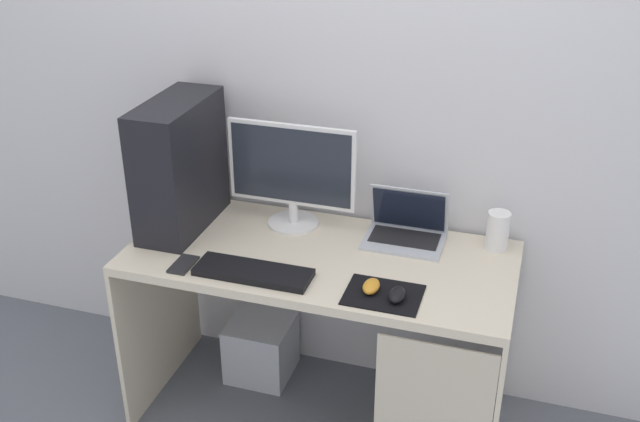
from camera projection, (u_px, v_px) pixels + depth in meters
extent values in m
plane|color=slate|center=(320.00, 413.00, 3.12)|extent=(8.00, 8.00, 0.00)
cube|color=silver|center=(349.00, 88.00, 2.84)|extent=(4.00, 0.04, 2.60)
cube|color=beige|center=(320.00, 258.00, 2.78)|extent=(1.44, 0.66, 0.03)
cube|color=beige|center=(160.00, 311.00, 3.14)|extent=(0.02, 0.66, 0.73)
cube|color=beige|center=(503.00, 376.00, 2.76)|extent=(0.02, 0.66, 0.73)
cube|color=beige|center=(432.00, 415.00, 2.53)|extent=(0.40, 0.01, 0.59)
cube|color=black|center=(179.00, 165.00, 2.87)|extent=(0.20, 0.46, 0.51)
cylinder|color=white|center=(293.00, 223.00, 2.98)|extent=(0.20, 0.20, 0.01)
cylinder|color=white|center=(293.00, 212.00, 2.96)|extent=(0.04, 0.04, 0.09)
cube|color=white|center=(292.00, 165.00, 2.86)|extent=(0.51, 0.02, 0.33)
cube|color=#232833|center=(291.00, 166.00, 2.85)|extent=(0.48, 0.00, 0.30)
cube|color=#B7BCC6|center=(404.00, 241.00, 2.84)|extent=(0.30, 0.22, 0.01)
cube|color=black|center=(405.00, 238.00, 2.86)|extent=(0.26, 0.14, 0.00)
cube|color=#B7BCC6|center=(409.00, 209.00, 2.87)|extent=(0.30, 0.06, 0.19)
cube|color=black|center=(409.00, 210.00, 2.86)|extent=(0.28, 0.05, 0.17)
cylinder|color=white|center=(498.00, 231.00, 2.78)|extent=(0.08, 0.08, 0.15)
cube|color=black|center=(253.00, 272.00, 2.63)|extent=(0.42, 0.14, 0.02)
cube|color=black|center=(383.00, 295.00, 2.52)|extent=(0.26, 0.20, 0.00)
ellipsoid|color=orange|center=(371.00, 286.00, 2.53)|extent=(0.06, 0.10, 0.03)
ellipsoid|color=black|center=(397.00, 295.00, 2.49)|extent=(0.06, 0.10, 0.03)
cube|color=#232326|center=(183.00, 264.00, 2.69)|extent=(0.07, 0.13, 0.01)
cube|color=#B7BCC6|center=(261.00, 347.00, 3.30)|extent=(0.27, 0.27, 0.27)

